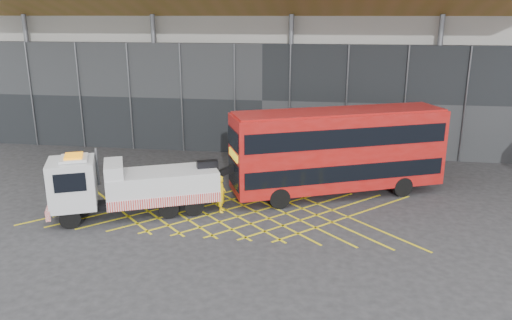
# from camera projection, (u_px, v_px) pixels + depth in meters

# --- Properties ---
(ground_plane) EXTENTS (120.00, 120.00, 0.00)m
(ground_plane) POSITION_uv_depth(u_px,v_px,m) (197.00, 208.00, 26.75)
(ground_plane) COLOR #262729
(road_markings) EXTENTS (19.96, 7.16, 0.01)m
(road_markings) POSITION_uv_depth(u_px,v_px,m) (226.00, 210.00, 26.53)
(road_markings) COLOR yellow
(road_markings) RESTS_ON ground_plane
(construction_building) EXTENTS (55.00, 23.97, 18.00)m
(construction_building) POSITION_uv_depth(u_px,v_px,m) (273.00, 27.00, 41.41)
(construction_building) COLOR gray
(construction_building) RESTS_ON ground_plane
(recovery_truck) EXTENTS (9.63, 5.55, 3.47)m
(recovery_truck) POSITION_uv_depth(u_px,v_px,m) (129.00, 185.00, 25.47)
(recovery_truck) COLOR black
(recovery_truck) RESTS_ON ground_plane
(bus_towed) EXTENTS (12.18, 7.29, 4.92)m
(bus_towed) POSITION_uv_depth(u_px,v_px,m) (338.00, 149.00, 28.09)
(bus_towed) COLOR #9E0F0C
(bus_towed) RESTS_ON ground_plane
(worker) EXTENTS (0.55, 0.77, 1.98)m
(worker) POSITION_uv_depth(u_px,v_px,m) (221.00, 194.00, 26.08)
(worker) COLOR yellow
(worker) RESTS_ON ground_plane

